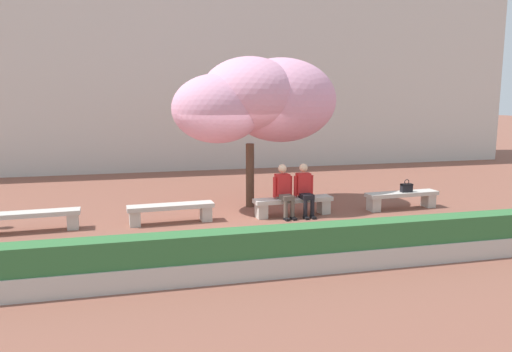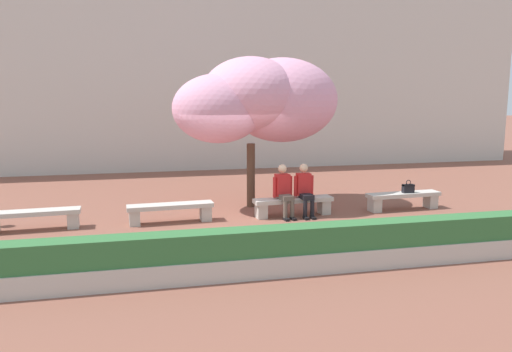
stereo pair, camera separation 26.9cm
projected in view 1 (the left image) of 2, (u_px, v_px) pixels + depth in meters
ground_plane at (234, 219)px, 12.02m from camera, size 100.00×100.00×0.00m
building_facade at (184, 40)px, 20.73m from camera, size 28.00×4.00×10.44m
stone_bench_west_end at (32, 218)px, 10.88m from camera, size 2.01×0.52×0.45m
stone_bench_near_west at (171, 210)px, 11.60m from camera, size 2.01×0.52×0.45m
stone_bench_center at (293, 203)px, 12.33m from camera, size 2.01×0.52×0.45m
stone_bench_near_east at (402, 197)px, 13.06m from camera, size 2.01×0.52×0.45m
person_seated_left at (284, 189)px, 12.15m from camera, size 0.51×0.71×1.29m
person_seated_right at (305, 188)px, 12.28m from camera, size 0.51×0.69×1.29m
handbag at (407, 187)px, 13.02m from camera, size 0.30×0.15×0.34m
cherry_tree_main at (258, 100)px, 12.98m from camera, size 4.43×2.86×3.94m
planter_hedge_foreground at (280, 251)px, 8.31m from camera, size 15.47×0.50×0.80m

